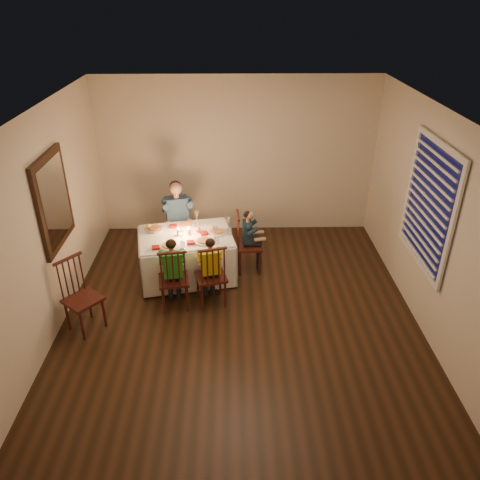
{
  "coord_description": "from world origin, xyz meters",
  "views": [
    {
      "loc": [
        -0.09,
        -4.86,
        3.75
      ],
      "look_at": [
        0.01,
        0.15,
        1.03
      ],
      "focal_mm": 35.0,
      "sensor_mm": 36.0,
      "label": 1
    }
  ],
  "objects_px": {
    "adult": "(180,254)",
    "serving_bowl": "(155,230)",
    "chair_end": "(249,269)",
    "dining_table": "(186,247)",
    "chair_near_right": "(212,302)",
    "child_green": "(176,306)",
    "chair_near_left": "(176,306)",
    "child_teal": "(249,269)",
    "chair_adult": "(180,254)",
    "chair_extra": "(88,327)",
    "child_yellow": "(212,302)"
  },
  "relations": [
    {
      "from": "chair_extra",
      "to": "child_green",
      "type": "distance_m",
      "value": 1.14
    },
    {
      "from": "dining_table",
      "to": "serving_bowl",
      "type": "bearing_deg",
      "value": 153.5
    },
    {
      "from": "chair_near_right",
      "to": "chair_near_left",
      "type": "bearing_deg",
      "value": -6.22
    },
    {
      "from": "chair_adult",
      "to": "chair_near_left",
      "type": "height_order",
      "value": "same"
    },
    {
      "from": "dining_table",
      "to": "chair_near_right",
      "type": "distance_m",
      "value": 0.9
    },
    {
      "from": "serving_bowl",
      "to": "chair_adult",
      "type": "bearing_deg",
      "value": 63.15
    },
    {
      "from": "child_yellow",
      "to": "serving_bowl",
      "type": "bearing_deg",
      "value": -58.16
    },
    {
      "from": "chair_near_left",
      "to": "chair_end",
      "type": "bearing_deg",
      "value": -147.17
    },
    {
      "from": "child_green",
      "to": "dining_table",
      "type": "bearing_deg",
      "value": -106.79
    },
    {
      "from": "adult",
      "to": "child_green",
      "type": "relative_size",
      "value": 1.2
    },
    {
      "from": "adult",
      "to": "serving_bowl",
      "type": "bearing_deg",
      "value": -130.53
    },
    {
      "from": "chair_adult",
      "to": "chair_near_left",
      "type": "xyz_separation_m",
      "value": [
        0.07,
        -1.38,
        0.0
      ]
    },
    {
      "from": "child_teal",
      "to": "serving_bowl",
      "type": "bearing_deg",
      "value": 88.63
    },
    {
      "from": "chair_near_left",
      "to": "child_yellow",
      "type": "bearing_deg",
      "value": 179.24
    },
    {
      "from": "chair_adult",
      "to": "chair_near_left",
      "type": "distance_m",
      "value": 1.38
    },
    {
      "from": "child_yellow",
      "to": "serving_bowl",
      "type": "xyz_separation_m",
      "value": [
        -0.82,
        0.78,
        0.71
      ]
    },
    {
      "from": "dining_table",
      "to": "child_green",
      "type": "distance_m",
      "value": 0.88
    },
    {
      "from": "dining_table",
      "to": "chair_adult",
      "type": "distance_m",
      "value": 0.83
    },
    {
      "from": "chair_near_right",
      "to": "child_yellow",
      "type": "relative_size",
      "value": 0.94
    },
    {
      "from": "child_green",
      "to": "chair_adult",
      "type": "bearing_deg",
      "value": -96.03
    },
    {
      "from": "chair_near_right",
      "to": "child_teal",
      "type": "height_order",
      "value": "child_teal"
    },
    {
      "from": "chair_near_right",
      "to": "child_green",
      "type": "bearing_deg",
      "value": -6.22
    },
    {
      "from": "child_yellow",
      "to": "dining_table",
      "type": "bearing_deg",
      "value": -74.59
    },
    {
      "from": "chair_near_left",
      "to": "chair_extra",
      "type": "relative_size",
      "value": 0.97
    },
    {
      "from": "chair_near_left",
      "to": "adult",
      "type": "bearing_deg",
      "value": -96.03
    },
    {
      "from": "adult",
      "to": "child_green",
      "type": "height_order",
      "value": "adult"
    },
    {
      "from": "adult",
      "to": "chair_adult",
      "type": "bearing_deg",
      "value": 0.0
    },
    {
      "from": "chair_adult",
      "to": "adult",
      "type": "distance_m",
      "value": 0.0
    },
    {
      "from": "dining_table",
      "to": "adult",
      "type": "relative_size",
      "value": 1.2
    },
    {
      "from": "chair_near_right",
      "to": "child_yellow",
      "type": "bearing_deg",
      "value": 180.0
    },
    {
      "from": "chair_extra",
      "to": "serving_bowl",
      "type": "relative_size",
      "value": 4.48
    },
    {
      "from": "chair_near_right",
      "to": "child_yellow",
      "type": "xyz_separation_m",
      "value": [
        0.0,
        0.0,
        0.0
      ]
    },
    {
      "from": "dining_table",
      "to": "chair_near_right",
      "type": "xyz_separation_m",
      "value": [
        0.38,
        -0.66,
        -0.49
      ]
    },
    {
      "from": "chair_extra",
      "to": "child_teal",
      "type": "height_order",
      "value": "child_teal"
    },
    {
      "from": "chair_extra",
      "to": "dining_table",
      "type": "bearing_deg",
      "value": -5.02
    },
    {
      "from": "chair_near_left",
      "to": "chair_extra",
      "type": "xyz_separation_m",
      "value": [
        -1.05,
        -0.43,
        0.0
      ]
    },
    {
      "from": "chair_end",
      "to": "chair_extra",
      "type": "xyz_separation_m",
      "value": [
        -2.06,
        -1.33,
        0.0
      ]
    },
    {
      "from": "chair_adult",
      "to": "child_yellow",
      "type": "distance_m",
      "value": 1.42
    },
    {
      "from": "dining_table",
      "to": "child_green",
      "type": "height_order",
      "value": "dining_table"
    },
    {
      "from": "child_teal",
      "to": "chair_end",
      "type": "bearing_deg",
      "value": -0.0
    },
    {
      "from": "chair_adult",
      "to": "chair_near_right",
      "type": "height_order",
      "value": "same"
    },
    {
      "from": "chair_near_right",
      "to": "chair_extra",
      "type": "height_order",
      "value": "chair_extra"
    },
    {
      "from": "dining_table",
      "to": "child_green",
      "type": "xyz_separation_m",
      "value": [
        -0.1,
        -0.73,
        -0.49
      ]
    },
    {
      "from": "dining_table",
      "to": "chair_end",
      "type": "height_order",
      "value": "dining_table"
    },
    {
      "from": "chair_extra",
      "to": "chair_near_left",
      "type": "bearing_deg",
      "value": -27.81
    },
    {
      "from": "dining_table",
      "to": "adult",
      "type": "distance_m",
      "value": 0.83
    },
    {
      "from": "child_teal",
      "to": "dining_table",
      "type": "bearing_deg",
      "value": 97.27
    },
    {
      "from": "chair_end",
      "to": "dining_table",
      "type": "bearing_deg",
      "value": 97.27
    },
    {
      "from": "chair_near_left",
      "to": "chair_end",
      "type": "xyz_separation_m",
      "value": [
        1.01,
        0.9,
        0.0
      ]
    },
    {
      "from": "child_green",
      "to": "serving_bowl",
      "type": "height_order",
      "value": "serving_bowl"
    }
  ]
}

